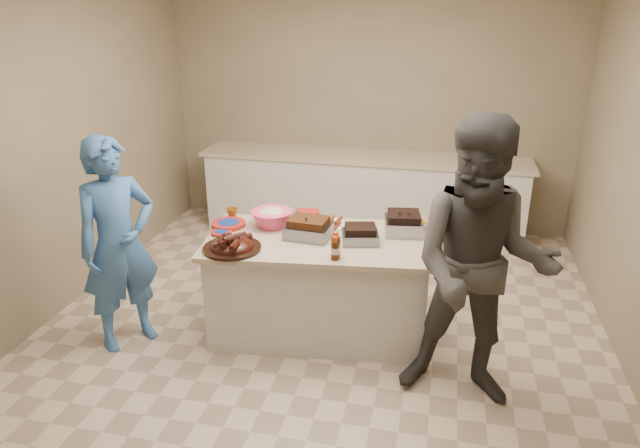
% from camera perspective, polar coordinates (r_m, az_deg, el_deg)
% --- Properties ---
extents(room, '(4.50, 5.00, 2.70)m').
position_cam_1_polar(room, '(4.67, 0.01, -10.78)').
color(room, gray).
rests_on(room, ground).
extents(back_counter, '(3.60, 0.64, 0.90)m').
position_cam_1_polar(back_counter, '(6.45, 4.26, 3.04)').
color(back_counter, silver).
rests_on(back_counter, ground).
extents(island, '(1.79, 1.08, 0.81)m').
position_cam_1_polar(island, '(4.71, -0.13, -10.53)').
color(island, silver).
rests_on(island, ground).
extents(rib_platter, '(0.55, 0.55, 0.17)m').
position_cam_1_polar(rib_platter, '(4.20, -8.77, -2.52)').
color(rib_platter, '#3A1109').
rests_on(rib_platter, island).
extents(pulled_pork_tray, '(0.35, 0.28, 0.10)m').
position_cam_1_polar(pulled_pork_tray, '(4.35, -1.15, -1.35)').
color(pulled_pork_tray, '#47230F').
rests_on(pulled_pork_tray, island).
extents(brisket_tray, '(0.31, 0.27, 0.08)m').
position_cam_1_polar(brisket_tray, '(4.28, 4.02, -1.80)').
color(brisket_tray, black).
rests_on(brisket_tray, island).
extents(roasting_pan, '(0.32, 0.32, 0.11)m').
position_cam_1_polar(roasting_pan, '(4.48, 8.29, -0.88)').
color(roasting_pan, gray).
rests_on(roasting_pan, island).
extents(coleslaw_bowl, '(0.37, 0.37, 0.23)m').
position_cam_1_polar(coleslaw_bowl, '(4.57, -4.80, -0.25)').
color(coleslaw_bowl, '#EE4573').
rests_on(coleslaw_bowl, island).
extents(sausage_plate, '(0.35, 0.35, 0.06)m').
position_cam_1_polar(sausage_plate, '(4.57, 0.44, -0.15)').
color(sausage_plate, silver).
rests_on(sausage_plate, island).
extents(mac_cheese_dish, '(0.32, 0.28, 0.07)m').
position_cam_1_polar(mac_cheese_dish, '(4.60, 8.92, -0.32)').
color(mac_cheese_dish, '#F9A31D').
rests_on(mac_cheese_dish, island).
extents(bbq_bottle_a, '(0.06, 0.06, 0.17)m').
position_cam_1_polar(bbq_bottle_a, '(4.00, 1.50, -3.55)').
color(bbq_bottle_a, '#3B1909').
rests_on(bbq_bottle_a, island).
extents(bbq_bottle_b, '(0.07, 0.07, 0.19)m').
position_cam_1_polar(bbq_bottle_b, '(4.02, 1.57, -3.36)').
color(bbq_bottle_b, '#3B1909').
rests_on(bbq_bottle_b, island).
extents(mustard_bottle, '(0.04, 0.04, 0.11)m').
position_cam_1_polar(mustard_bottle, '(4.46, -1.42, -0.75)').
color(mustard_bottle, gold).
rests_on(mustard_bottle, island).
extents(sauce_bowl, '(0.14, 0.06, 0.14)m').
position_cam_1_polar(sauce_bowl, '(4.52, -0.27, -0.42)').
color(sauce_bowl, silver).
rests_on(sauce_bowl, island).
extents(plate_stack_large, '(0.30, 0.30, 0.03)m').
position_cam_1_polar(plate_stack_large, '(4.62, -9.11, -0.20)').
color(plate_stack_large, maroon).
rests_on(plate_stack_large, island).
extents(plate_stack_small, '(0.18, 0.18, 0.02)m').
position_cam_1_polar(plate_stack_small, '(4.48, -9.80, -0.99)').
color(plate_stack_small, maroon).
rests_on(plate_stack_small, island).
extents(plastic_cup, '(0.10, 0.10, 0.09)m').
position_cam_1_polar(plastic_cup, '(4.78, -8.74, 0.59)').
color(plastic_cup, '#89490D').
rests_on(plastic_cup, island).
extents(basket_stack, '(0.21, 0.19, 0.09)m').
position_cam_1_polar(basket_stack, '(4.67, -1.22, 0.30)').
color(basket_stack, maroon).
rests_on(basket_stack, island).
extents(guest_blue, '(1.67, 1.45, 0.39)m').
position_cam_1_polar(guest_blue, '(4.83, -18.27, -10.87)').
color(guest_blue, '#3968A7').
rests_on(guest_blue, ground).
extents(guest_gray, '(1.05, 1.96, 0.72)m').
position_cam_1_polar(guest_gray, '(4.17, 14.39, -16.10)').
color(guest_gray, '#464340').
rests_on(guest_gray, ground).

